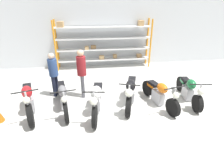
{
  "coord_description": "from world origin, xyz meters",
  "views": [
    {
      "loc": [
        -0.74,
        -4.86,
        3.11
      ],
      "look_at": [
        0.0,
        0.4,
        0.7
      ],
      "focal_mm": 28.0,
      "sensor_mm": 36.0,
      "label": 1
    }
  ],
  "objects_px": {
    "motorcycle_white": "(97,98)",
    "motorcycle_orange": "(159,94)",
    "motorcycle_black": "(130,91)",
    "motorcycle_red": "(29,99)",
    "person_near_rack": "(82,70)",
    "shelving_rack": "(104,43)",
    "motorcycle_grey": "(63,97)",
    "motorcycle_green": "(189,90)",
    "person_browsing": "(53,71)"
  },
  "relations": [
    {
      "from": "shelving_rack",
      "to": "motorcycle_orange",
      "type": "distance_m",
      "value": 4.56
    },
    {
      "from": "motorcycle_red",
      "to": "motorcycle_black",
      "type": "xyz_separation_m",
      "value": [
        3.23,
        0.07,
        0.01
      ]
    },
    {
      "from": "motorcycle_grey",
      "to": "person_browsing",
      "type": "distance_m",
      "value": 1.2
    },
    {
      "from": "shelving_rack",
      "to": "person_browsing",
      "type": "distance_m",
      "value": 3.74
    },
    {
      "from": "motorcycle_white",
      "to": "person_browsing",
      "type": "xyz_separation_m",
      "value": [
        -1.45,
        1.41,
        0.44
      ]
    },
    {
      "from": "motorcycle_red",
      "to": "motorcycle_green",
      "type": "bearing_deg",
      "value": 73.89
    },
    {
      "from": "motorcycle_orange",
      "to": "motorcycle_red",
      "type": "bearing_deg",
      "value": -104.76
    },
    {
      "from": "shelving_rack",
      "to": "motorcycle_green",
      "type": "distance_m",
      "value": 4.9
    },
    {
      "from": "motorcycle_black",
      "to": "motorcycle_red",
      "type": "bearing_deg",
      "value": -70.79
    },
    {
      "from": "motorcycle_black",
      "to": "shelving_rack",
      "type": "bearing_deg",
      "value": -155.63
    },
    {
      "from": "motorcycle_red",
      "to": "motorcycle_orange",
      "type": "bearing_deg",
      "value": 71.89
    },
    {
      "from": "motorcycle_green",
      "to": "person_near_rack",
      "type": "bearing_deg",
      "value": -94.03
    },
    {
      "from": "motorcycle_black",
      "to": "motorcycle_orange",
      "type": "xyz_separation_m",
      "value": [
        0.95,
        -0.19,
        -0.05
      ]
    },
    {
      "from": "motorcycle_red",
      "to": "motorcycle_white",
      "type": "bearing_deg",
      "value": 64.73
    },
    {
      "from": "motorcycle_grey",
      "to": "motorcycle_green",
      "type": "relative_size",
      "value": 1.0
    },
    {
      "from": "motorcycle_white",
      "to": "person_near_rack",
      "type": "height_order",
      "value": "person_near_rack"
    },
    {
      "from": "motorcycle_grey",
      "to": "person_near_rack",
      "type": "distance_m",
      "value": 1.16
    },
    {
      "from": "motorcycle_white",
      "to": "motorcycle_green",
      "type": "xyz_separation_m",
      "value": [
        3.24,
        0.36,
        -0.11
      ]
    },
    {
      "from": "motorcycle_red",
      "to": "motorcycle_grey",
      "type": "distance_m",
      "value": 1.02
    },
    {
      "from": "motorcycle_white",
      "to": "motorcycle_green",
      "type": "distance_m",
      "value": 3.26
    },
    {
      "from": "motorcycle_green",
      "to": "person_near_rack",
      "type": "height_order",
      "value": "person_near_rack"
    },
    {
      "from": "shelving_rack",
      "to": "person_near_rack",
      "type": "height_order",
      "value": "shelving_rack"
    },
    {
      "from": "motorcycle_orange",
      "to": "motorcycle_white",
      "type": "bearing_deg",
      "value": -97.63
    },
    {
      "from": "shelving_rack",
      "to": "person_near_rack",
      "type": "distance_m",
      "value": 3.47
    },
    {
      "from": "motorcycle_white",
      "to": "motorcycle_black",
      "type": "xyz_separation_m",
      "value": [
        1.15,
        0.39,
        -0.04
      ]
    },
    {
      "from": "motorcycle_grey",
      "to": "motorcycle_white",
      "type": "bearing_deg",
      "value": 58.04
    },
    {
      "from": "motorcycle_orange",
      "to": "person_near_rack",
      "type": "height_order",
      "value": "person_near_rack"
    },
    {
      "from": "motorcycle_white",
      "to": "motorcycle_orange",
      "type": "relative_size",
      "value": 1.04
    },
    {
      "from": "motorcycle_white",
      "to": "motorcycle_red",
      "type": "bearing_deg",
      "value": -89.96
    },
    {
      "from": "person_browsing",
      "to": "motorcycle_grey",
      "type": "bearing_deg",
      "value": 134.26
    },
    {
      "from": "motorcycle_green",
      "to": "person_near_rack",
      "type": "xyz_separation_m",
      "value": [
        -3.68,
        0.82,
        0.63
      ]
    },
    {
      "from": "shelving_rack",
      "to": "motorcycle_grey",
      "type": "bearing_deg",
      "value": -113.33
    },
    {
      "from": "motorcycle_black",
      "to": "person_near_rack",
      "type": "relative_size",
      "value": 1.16
    },
    {
      "from": "motorcycle_white",
      "to": "motorcycle_orange",
      "type": "distance_m",
      "value": 2.11
    },
    {
      "from": "shelving_rack",
      "to": "motorcycle_red",
      "type": "bearing_deg",
      "value": -123.78
    },
    {
      "from": "motorcycle_white",
      "to": "motorcycle_grey",
      "type": "bearing_deg",
      "value": -102.09
    },
    {
      "from": "motorcycle_red",
      "to": "motorcycle_orange",
      "type": "relative_size",
      "value": 1.06
    },
    {
      "from": "person_browsing",
      "to": "motorcycle_green",
      "type": "bearing_deg",
      "value": -169.67
    },
    {
      "from": "motorcycle_black",
      "to": "motorcycle_green",
      "type": "bearing_deg",
      "value": 107.05
    },
    {
      "from": "shelving_rack",
      "to": "motorcycle_white",
      "type": "relative_size",
      "value": 2.41
    },
    {
      "from": "motorcycle_white",
      "to": "motorcycle_black",
      "type": "distance_m",
      "value": 1.22
    },
    {
      "from": "shelving_rack",
      "to": "motorcycle_black",
      "type": "height_order",
      "value": "shelving_rack"
    },
    {
      "from": "motorcycle_orange",
      "to": "person_near_rack",
      "type": "bearing_deg",
      "value": -124.13
    },
    {
      "from": "motorcycle_black",
      "to": "person_near_rack",
      "type": "bearing_deg",
      "value": -98.34
    },
    {
      "from": "motorcycle_grey",
      "to": "motorcycle_black",
      "type": "height_order",
      "value": "motorcycle_black"
    },
    {
      "from": "motorcycle_red",
      "to": "motorcycle_white",
      "type": "relative_size",
      "value": 1.02
    },
    {
      "from": "motorcycle_white",
      "to": "motorcycle_green",
      "type": "height_order",
      "value": "motorcycle_white"
    },
    {
      "from": "motorcycle_black",
      "to": "person_browsing",
      "type": "height_order",
      "value": "person_browsing"
    },
    {
      "from": "person_near_rack",
      "to": "motorcycle_green",
      "type": "bearing_deg",
      "value": 164.4
    },
    {
      "from": "shelving_rack",
      "to": "motorcycle_orange",
      "type": "bearing_deg",
      "value": -71.64
    }
  ]
}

